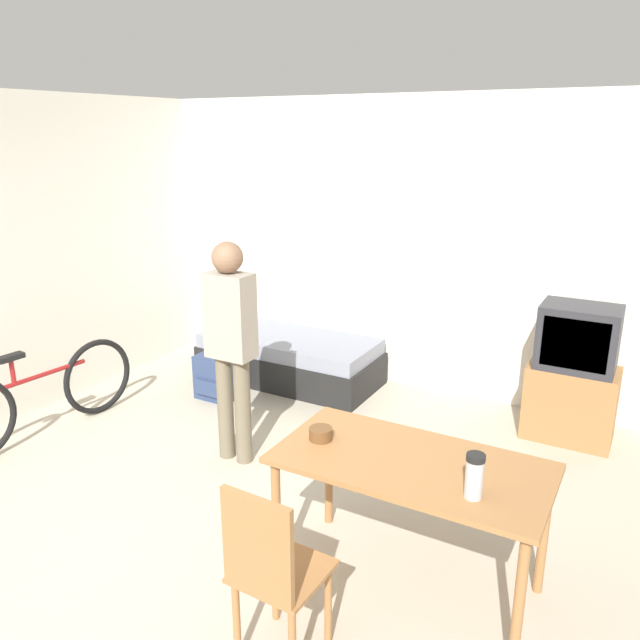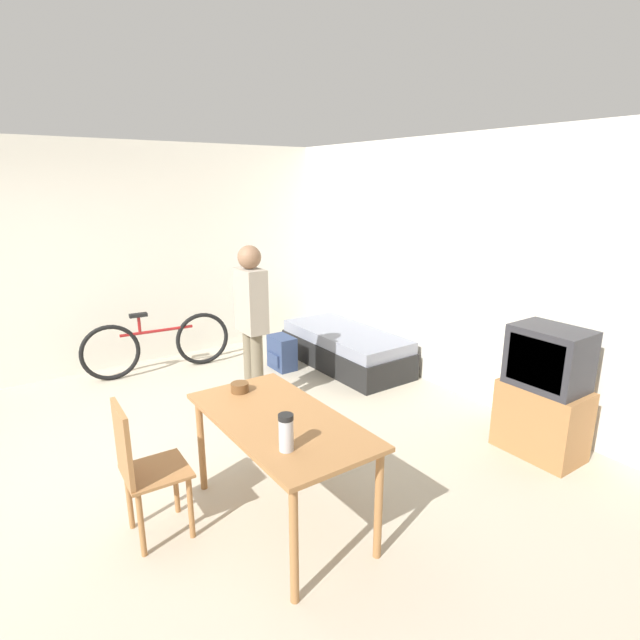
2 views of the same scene
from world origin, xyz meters
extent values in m
plane|color=#B2A893|center=(0.00, 0.00, 0.00)|extent=(20.00, 20.00, 0.00)
cube|color=silver|center=(0.00, 3.72, 1.35)|extent=(5.77, 0.06, 2.70)
cube|color=silver|center=(-2.41, 1.85, 1.35)|extent=(0.06, 4.69, 2.70)
cube|color=black|center=(-0.80, 3.22, 0.16)|extent=(1.76, 0.79, 0.31)
cube|color=gray|center=(-0.80, 3.22, 0.38)|extent=(1.71, 0.77, 0.14)
cube|color=#9E6B3D|center=(1.80, 3.28, 0.30)|extent=(0.67, 0.42, 0.61)
cube|color=#2D2D33|center=(1.80, 3.28, 0.86)|extent=(0.58, 0.41, 0.50)
cube|color=black|center=(1.80, 3.07, 0.86)|extent=(0.47, 0.01, 0.39)
cube|color=#9E6B3D|center=(1.30, 1.04, 0.75)|extent=(1.41, 0.72, 0.03)
cylinder|color=#9E6B3D|center=(0.66, 0.74, 0.37)|extent=(0.05, 0.05, 0.73)
cylinder|color=#9E6B3D|center=(1.94, 0.74, 0.37)|extent=(0.05, 0.05, 0.73)
cylinder|color=#9E6B3D|center=(0.66, 1.34, 0.37)|extent=(0.05, 0.05, 0.73)
cylinder|color=#9E6B3D|center=(1.94, 1.34, 0.37)|extent=(0.05, 0.05, 0.73)
cube|color=#9E6B3D|center=(0.96, 0.32, 0.46)|extent=(0.40, 0.40, 0.02)
cube|color=#9E6B3D|center=(0.96, 0.14, 0.71)|extent=(0.36, 0.04, 0.48)
cylinder|color=#9E6B3D|center=(1.12, 0.47, 0.22)|extent=(0.04, 0.04, 0.45)
cylinder|color=#9E6B3D|center=(0.82, 0.48, 0.22)|extent=(0.04, 0.04, 0.45)
cylinder|color=#9E6B3D|center=(0.81, 0.17, 0.22)|extent=(0.04, 0.04, 0.45)
torus|color=black|center=(-1.87, 1.78, 0.33)|extent=(0.11, 0.67, 0.66)
cylinder|color=maroon|center=(-1.92, 1.24, 0.51)|extent=(0.12, 0.84, 0.04)
cylinder|color=maroon|center=(-1.94, 1.05, 0.61)|extent=(0.04, 0.04, 0.20)
cube|color=black|center=(-1.94, 1.05, 0.73)|extent=(0.10, 0.21, 0.04)
cylinder|color=#6B604C|center=(-0.42, 1.70, 0.41)|extent=(0.12, 0.12, 0.82)
cylinder|color=#6B604C|center=(-0.26, 1.70, 0.41)|extent=(0.12, 0.12, 0.82)
cube|color=#9E9384|center=(-0.34, 1.70, 1.13)|extent=(0.34, 0.20, 0.62)
sphere|color=#846047|center=(-0.34, 1.70, 1.55)|extent=(0.22, 0.22, 0.22)
cylinder|color=#B7B7BC|center=(1.67, 0.87, 0.87)|extent=(0.08, 0.08, 0.22)
cylinder|color=black|center=(1.67, 0.87, 0.97)|extent=(0.09, 0.09, 0.03)
cylinder|color=brown|center=(0.78, 1.01, 0.80)|extent=(0.13, 0.13, 0.07)
cube|color=navy|center=(-1.16, 2.51, 0.21)|extent=(0.37, 0.23, 0.41)
cube|color=navy|center=(-1.16, 2.38, 0.14)|extent=(0.26, 0.03, 0.14)
camera|label=1|loc=(2.28, -1.68, 2.39)|focal=35.00mm
camera|label=2|loc=(3.85, -0.43, 2.23)|focal=28.00mm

